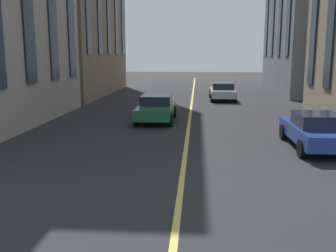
# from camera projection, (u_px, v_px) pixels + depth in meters

# --- Properties ---
(lane_centre_line) EXTENTS (80.00, 0.16, 0.01)m
(lane_centre_line) POSITION_uv_depth(u_px,v_px,m) (189.00, 125.00, 19.39)
(lane_centre_line) COLOR #D8C64C
(lane_centre_line) RESTS_ON ground_plane
(car_silver_parked_b) EXTENTS (4.40, 1.95, 1.37)m
(car_silver_parked_b) POSITION_uv_depth(u_px,v_px,m) (222.00, 91.00, 29.79)
(car_silver_parked_b) COLOR #B7BABF
(car_silver_parked_b) RESTS_ON ground_plane
(car_green_mid) EXTENTS (4.40, 1.95, 1.37)m
(car_green_mid) POSITION_uv_depth(u_px,v_px,m) (156.00, 108.00, 20.37)
(car_green_mid) COLOR #1E6038
(car_green_mid) RESTS_ON ground_plane
(car_blue_near) EXTENTS (4.40, 1.95, 1.37)m
(car_blue_near) POSITION_uv_depth(u_px,v_px,m) (316.00, 130.00, 14.38)
(car_blue_near) COLOR navy
(car_blue_near) RESTS_ON ground_plane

